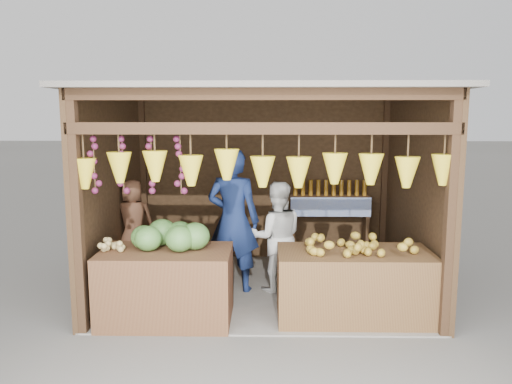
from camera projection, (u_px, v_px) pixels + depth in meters
ground at (263, 288)px, 6.78m from camera, size 80.00×80.00×0.00m
stall_structure at (261, 167)px, 6.49m from camera, size 4.30×3.30×2.66m
back_shelf at (330, 208)px, 7.90m from camera, size 1.25×0.32×1.32m
counter_left at (166, 286)px, 5.67m from camera, size 1.47×0.85×0.83m
counter_right at (354, 285)px, 5.72m from camera, size 1.75×0.85×0.80m
stool at (135, 272)px, 7.03m from camera, size 0.31×0.31×0.29m
man_standing at (233, 220)px, 6.57m from camera, size 0.79×0.61×1.92m
woman_standing at (277, 237)px, 6.59m from camera, size 0.75×0.61×1.48m
vendor_seated at (133, 221)px, 6.92m from camera, size 0.60×0.41×1.17m
melon_pile at (166, 234)px, 5.67m from camera, size 1.00×0.50×0.32m
tanfruit_pile at (113, 245)px, 5.60m from camera, size 0.34×0.40×0.13m
mango_pile at (362, 242)px, 5.64m from camera, size 1.40×0.64×0.22m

